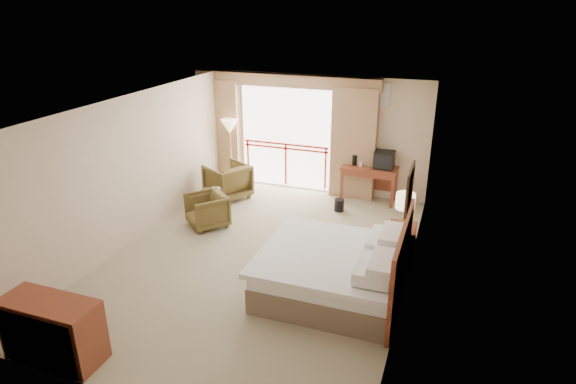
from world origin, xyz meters
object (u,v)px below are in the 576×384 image
at_px(tv, 384,160).
at_px(side_table, 212,197).
at_px(armchair_near, 208,226).
at_px(wastebasket, 339,205).
at_px(armchair_far, 229,197).
at_px(bed, 336,270).
at_px(desk, 370,174).
at_px(table_lamp, 405,202).
at_px(dresser, 52,330).
at_px(floor_lamp, 230,129).
at_px(nightstand, 401,244).

distance_m(tv, side_table, 3.80).
bearing_deg(tv, armchair_near, -144.33).
distance_m(wastebasket, armchair_far, 2.59).
xyz_separation_m(bed, desk, (-0.23, 3.88, 0.25)).
bearing_deg(side_table, table_lamp, -9.65).
bearing_deg(armchair_far, dresser, 32.55).
relative_size(armchair_far, dresser, 0.70).
height_order(bed, armchair_near, bed).
bearing_deg(dresser, floor_lamp, 100.55).
bearing_deg(tv, desk, 166.37).
bearing_deg(wastebasket, dresser, -111.58).
bearing_deg(armchair_far, table_lamp, 98.23).
bearing_deg(bed, tv, 88.94).
height_order(tv, armchair_far, tv).
bearing_deg(desk, wastebasket, -123.26).
xyz_separation_m(bed, wastebasket, (-0.70, 3.03, -0.24)).
distance_m(table_lamp, dresser, 5.52).
height_order(tv, side_table, tv).
bearing_deg(bed, nightstand, 57.90).
bearing_deg(nightstand, armchair_near, 176.23).
bearing_deg(side_table, nightstand, -10.34).
xyz_separation_m(bed, armchair_far, (-3.29, 2.91, -0.38)).
bearing_deg(armchair_far, tv, 134.27).
xyz_separation_m(floor_lamp, dresser, (0.62, -6.30, -0.99)).
distance_m(wastebasket, side_table, 2.72).
relative_size(side_table, floor_lamp, 0.31).
bearing_deg(tv, armchair_far, -167.10).
height_order(bed, dresser, bed).
relative_size(side_table, dresser, 0.41).
bearing_deg(bed, armchair_far, 138.46).
bearing_deg(table_lamp, armchair_near, 178.98).
height_order(nightstand, table_lamp, table_lamp).
bearing_deg(wastebasket, nightstand, -48.72).
xyz_separation_m(tv, dresser, (-3.01, -6.46, -0.58)).
xyz_separation_m(desk, dresser, (-2.71, -6.52, -0.21)).
bearing_deg(dresser, nightstand, 51.28).
relative_size(table_lamp, side_table, 1.11).
height_order(table_lamp, dresser, table_lamp).
bearing_deg(tv, bed, -93.40).
height_order(bed, tv, tv).
relative_size(bed, wastebasket, 8.02).
height_order(nightstand, wastebasket, nightstand).
xyz_separation_m(table_lamp, armchair_far, (-4.10, 1.56, -1.10)).
bearing_deg(table_lamp, dresser, -133.33).
distance_m(table_lamp, floor_lamp, 4.96).
bearing_deg(desk, table_lamp, -71.77).
xyz_separation_m(bed, dresser, (-2.94, -2.63, 0.04)).
relative_size(tv, armchair_near, 0.58).
bearing_deg(bed, side_table, 147.67).
height_order(table_lamp, side_table, table_lamp).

